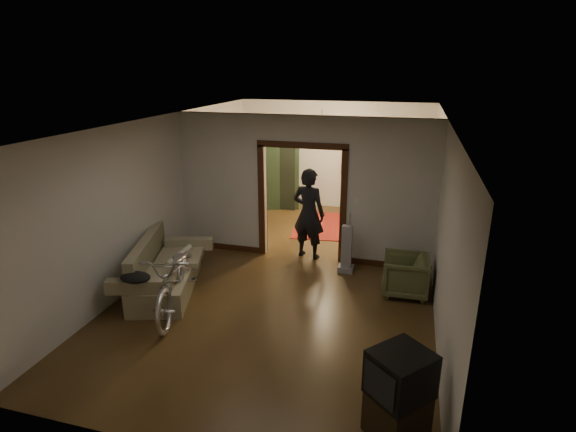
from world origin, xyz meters
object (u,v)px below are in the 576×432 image
at_px(sofa, 165,266).
at_px(armchair, 405,275).
at_px(bicycle, 176,278).
at_px(locker, 283,177).
at_px(desk, 369,204).
at_px(person, 309,214).

distance_m(sofa, armchair, 4.03).
relative_size(bicycle, armchair, 2.71).
height_order(locker, desk, locker).
distance_m(sofa, person, 2.89).
bearing_deg(bicycle, desk, 51.31).
bearing_deg(locker, sofa, -115.28).
relative_size(person, desk, 1.92).
bearing_deg(armchair, locker, -142.97).
distance_m(armchair, locker, 5.32).
distance_m(sofa, locker, 5.13).
distance_m(bicycle, person, 2.98).
height_order(person, locker, person).
distance_m(sofa, desk, 5.65).
relative_size(bicycle, person, 1.11).
bearing_deg(bicycle, person, 45.19).
distance_m(person, locker, 3.36).
bearing_deg(person, locker, -52.06).
relative_size(armchair, desk, 0.78).
relative_size(bicycle, locker, 1.19).
relative_size(bicycle, desk, 2.12).
bearing_deg(locker, bicycle, -109.64).
xyz_separation_m(person, desk, (0.93, 2.79, -0.56)).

